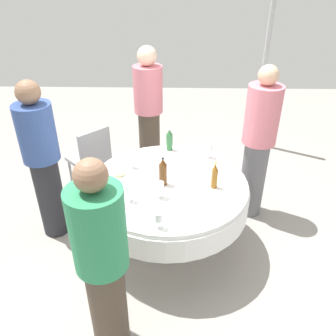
% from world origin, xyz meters
% --- Properties ---
extents(ground_plane, '(10.00, 10.00, 0.00)m').
position_xyz_m(ground_plane, '(0.00, 0.00, 0.00)').
color(ground_plane, gray).
extents(dining_table, '(1.48, 1.48, 0.74)m').
position_xyz_m(dining_table, '(0.00, 0.00, 0.59)').
color(dining_table, white).
rests_on(dining_table, ground_plane).
extents(bottle_green_outer, '(0.07, 0.07, 0.24)m').
position_xyz_m(bottle_green_outer, '(-0.00, 0.63, 0.85)').
color(bottle_green_outer, '#2D6B38').
rests_on(bottle_green_outer, dining_table).
extents(bottle_brown_right, '(0.07, 0.07, 0.27)m').
position_xyz_m(bottle_brown_right, '(-0.04, -0.04, 0.87)').
color(bottle_brown_right, '#593314').
rests_on(bottle_brown_right, dining_table).
extents(bottle_amber_inner, '(0.06, 0.06, 0.25)m').
position_xyz_m(bottle_amber_inner, '(0.41, -0.07, 0.86)').
color(bottle_amber_inner, '#8C5619').
rests_on(bottle_amber_inner, dining_table).
extents(wine_glass_mid, '(0.06, 0.06, 0.14)m').
position_xyz_m(wine_glass_mid, '(-0.05, -0.63, 0.84)').
color(wine_glass_mid, white).
rests_on(wine_glass_mid, dining_table).
extents(wine_glass_west, '(0.07, 0.07, 0.16)m').
position_xyz_m(wine_glass_west, '(0.40, 0.47, 0.86)').
color(wine_glass_west, white).
rests_on(wine_glass_west, dining_table).
extents(wine_glass_front, '(0.07, 0.07, 0.15)m').
position_xyz_m(wine_glass_front, '(-0.06, -0.24, 0.84)').
color(wine_glass_front, white).
rests_on(wine_glass_front, dining_table).
extents(wine_glass_near, '(0.06, 0.06, 0.14)m').
position_xyz_m(wine_glass_near, '(-0.34, 0.24, 0.84)').
color(wine_glass_near, white).
rests_on(wine_glass_near, dining_table).
extents(wine_glass_north, '(0.06, 0.06, 0.16)m').
position_xyz_m(wine_glass_north, '(-0.31, -0.29, 0.85)').
color(wine_glass_north, white).
rests_on(wine_glass_north, dining_table).
extents(plate_north, '(0.25, 0.25, 0.02)m').
position_xyz_m(plate_north, '(0.28, 0.24, 0.75)').
color(plate_north, white).
rests_on(plate_north, dining_table).
extents(plate_far, '(0.21, 0.21, 0.04)m').
position_xyz_m(plate_far, '(-0.45, 0.08, 0.75)').
color(plate_far, white).
rests_on(plate_far, dining_table).
extents(spoon_right, '(0.16, 0.10, 0.00)m').
position_xyz_m(spoon_right, '(0.11, -0.44, 0.74)').
color(spoon_right, silver).
rests_on(spoon_right, dining_table).
extents(folded_napkin, '(0.19, 0.19, 0.02)m').
position_xyz_m(folded_napkin, '(-0.12, -0.48, 0.75)').
color(folded_napkin, white).
rests_on(folded_napkin, dining_table).
extents(person_outer, '(0.34, 0.34, 1.62)m').
position_xyz_m(person_outer, '(-1.19, 0.17, 0.85)').
color(person_outer, '#26262B').
rests_on(person_outer, ground_plane).
extents(person_right, '(0.34, 0.34, 1.57)m').
position_xyz_m(person_right, '(-0.39, -1.06, 0.82)').
color(person_right, '#4C3F33').
rests_on(person_right, ground_plane).
extents(person_inner, '(0.34, 0.34, 1.68)m').
position_xyz_m(person_inner, '(-0.26, 1.26, 0.88)').
color(person_inner, '#4C3F33').
rests_on(person_inner, ground_plane).
extents(person_mid, '(0.34, 0.34, 1.66)m').
position_xyz_m(person_mid, '(0.91, 0.55, 0.87)').
color(person_mid, slate).
rests_on(person_mid, ground_plane).
extents(chair_front, '(0.57, 0.57, 0.87)m').
position_xyz_m(chair_front, '(-0.91, 0.87, 0.52)').
color(chair_front, '#99999E').
rests_on(chair_front, ground_plane).
extents(tent_pole_secondary, '(0.07, 0.07, 2.58)m').
position_xyz_m(tent_pole_secondary, '(1.29, 2.26, 1.29)').
color(tent_pole_secondary, '#B2B5B7').
rests_on(tent_pole_secondary, ground_plane).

